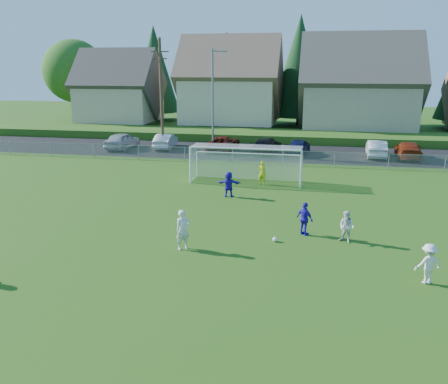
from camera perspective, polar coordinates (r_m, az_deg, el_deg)
The scene contains 23 objects.
ground at distance 17.39m, azimuth -5.13°, elevation -11.27°, with size 160.00×160.00×0.00m, color #193D0C.
asphalt_lot at distance 43.36m, azimuth 4.94°, elevation 4.82°, with size 60.00×60.00×0.00m, color black.
grass_embankment at distance 50.67m, azimuth 5.87°, elevation 6.74°, with size 70.00×6.00×0.80m, color #1E420F.
soccer_ball at distance 21.50m, azimuth 6.14°, elevation -5.69°, with size 0.22×0.22×0.22m, color white.
player_white_a at distance 20.38m, azimuth -4.97°, elevation -4.56°, with size 0.64×0.42×1.74m, color silver.
player_white_b at distance 21.80m, azimuth 14.54°, elevation -4.08°, with size 0.71×0.55×1.45m, color silver.
player_white_c at distance 18.79m, azimuth 23.37°, elevation -7.93°, with size 0.98×0.56×1.51m, color silver.
player_blue_a at distance 22.31m, azimuth 9.69°, elevation -3.20°, with size 0.92×0.38×1.57m, color #2212A9.
player_blue_b at distance 28.35m, azimuth 0.58°, elevation 0.94°, with size 1.43×0.46×1.54m, color #2212A9.
goalkeeper at distance 31.39m, azimuth 4.63°, elevation 2.33°, with size 0.58×0.38×1.58m, color #CDD318.
car_a at distance 45.73m, azimuth -12.16°, elevation 6.06°, with size 1.83×4.56×1.55m, color #A3A6AB.
car_b at distance 45.26m, azimuth -7.03°, elevation 6.10°, with size 1.49×4.28×1.41m, color silver.
car_c at distance 43.79m, azimuth -0.10°, elevation 5.88°, with size 2.27×4.92×1.37m, color #541009.
car_d at distance 42.67m, azimuth 5.13°, elevation 5.60°, with size 1.96×4.83×1.40m, color black.
car_e at distance 42.69m, azimuth 9.02°, elevation 5.46°, with size 1.63×4.04×1.38m, color #11133D.
car_f at distance 42.79m, azimuth 17.85°, elevation 4.99°, with size 1.53×4.40×1.45m, color silver.
car_g at distance 43.04m, azimuth 21.28°, elevation 4.72°, with size 1.98×4.87×1.41m, color maroon.
soccer_goal at distance 31.89m, azimuth 2.77°, elevation 4.10°, with size 7.42×1.90×2.50m.
chainlink_fence at distance 37.87m, azimuth 4.05°, elevation 4.30°, with size 52.06×0.06×1.20m.
streetlight at distance 41.99m, azimuth -1.30°, elevation 11.19°, with size 1.38×0.18×9.00m.
utility_pole at distance 44.27m, azimuth -7.56°, elevation 11.67°, with size 1.60×0.26×10.00m.
houses_row at distance 57.45m, azimuth 8.80°, elevation 14.57°, with size 53.90×11.45×13.27m.
tree_row at distance 63.77m, azimuth 8.18°, elevation 14.25°, with size 65.98×12.36×13.80m.
Camera 1 is at (4.45, -14.94, 7.71)m, focal length 38.00 mm.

